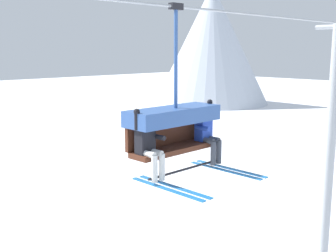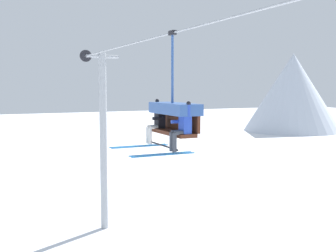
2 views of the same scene
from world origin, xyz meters
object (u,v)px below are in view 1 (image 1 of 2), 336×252
chairlift_chair (173,122)px  skier_blue (208,132)px  lift_tower_far (331,140)px  skier_black (150,145)px

chairlift_chair → skier_blue: 0.88m
lift_tower_far → skier_black: bearing=-174.4°
lift_tower_far → skier_blue: 8.07m
chairlift_chair → skier_blue: (0.80, -0.21, -0.29)m
chairlift_chair → skier_blue: bearing=-14.9°
lift_tower_far → skier_blue: lift_tower_far is taller
chairlift_chair → skier_blue: chairlift_chair is taller
lift_tower_far → chairlift_chair: 8.89m
chairlift_chair → skier_black: 0.88m
lift_tower_far → chairlift_chair: size_ratio=2.83×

